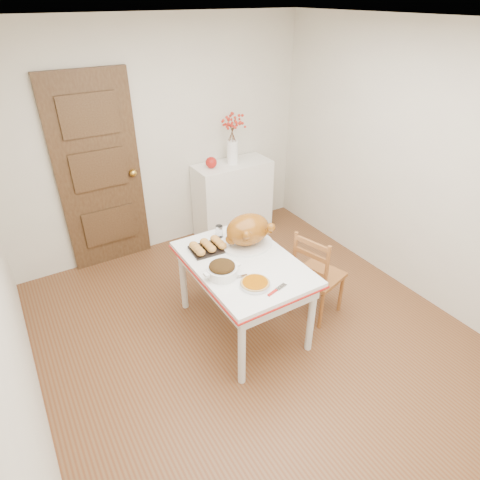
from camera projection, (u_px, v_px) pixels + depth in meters
floor at (259, 340)px, 3.66m from camera, size 3.50×4.00×0.00m
ceiling at (269, 23)px, 2.36m from camera, size 3.50×4.00×0.00m
wall_back at (160, 142)px, 4.47m from camera, size 3.50×0.00×2.50m
wall_right at (420, 169)px, 3.79m from camera, size 0.00×4.00×2.50m
door_back at (100, 175)px, 4.25m from camera, size 0.85×0.06×2.06m
sideboard at (233, 199)px, 5.06m from camera, size 0.92×0.41×0.92m
kitchen_table at (243, 295)px, 3.62m from camera, size 0.83×1.22×0.73m
chair_oak at (319, 273)px, 3.77m from camera, size 0.48×0.48×0.88m
berry_vase at (232, 140)px, 4.68m from camera, size 0.29×0.29×0.57m
apple at (211, 163)px, 4.67m from camera, size 0.13×0.13×0.13m
turkey_platter at (248, 231)px, 3.56m from camera, size 0.51×0.42×0.29m
pumpkin_pie at (255, 283)px, 3.13m from camera, size 0.24×0.24×0.05m
stuffing_dish at (222, 269)px, 3.22m from camera, size 0.37×0.33×0.12m
rolls_tray at (208, 246)px, 3.55m from camera, size 0.31×0.25×0.08m
pie_server at (277, 289)px, 3.09m from camera, size 0.21×0.11×0.01m
carving_knife at (233, 278)px, 3.22m from camera, size 0.25×0.11×0.01m
drinking_glass at (219, 231)px, 3.74m from camera, size 0.07×0.07×0.11m
shaker_pair at (245, 225)px, 3.86m from camera, size 0.11×0.07×0.10m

